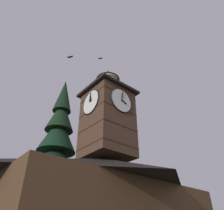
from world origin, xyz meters
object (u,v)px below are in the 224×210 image
building_main (102,205)px  flying_bird_high (101,58)px  pine_tree_behind (53,171)px  moon (84,191)px  clock_tower (107,117)px  flying_bird_low (70,57)px

building_main → flying_bird_high: size_ratio=33.67×
pine_tree_behind → moon: (-17.90, -22.20, 3.46)m
clock_tower → pine_tree_behind: bearing=-71.4°
moon → flying_bird_low: 32.82m
building_main → flying_bird_low: (2.91, -2.88, 15.64)m
moon → flying_bird_low: bearing=52.7°
flying_bird_low → building_main: bearing=135.4°
clock_tower → flying_bird_low: flying_bird_low is taller
clock_tower → flying_bird_low: 9.10m
building_main → clock_tower: (-0.36, 0.08, 7.68)m
building_main → pine_tree_behind: 6.98m
pine_tree_behind → flying_bird_low: flying_bird_low is taller
pine_tree_behind → flying_bird_high: (-1.30, 5.38, 11.76)m
clock_tower → flying_bird_low: bearing=-42.0°
flying_bird_high → building_main: bearing=125.7°
building_main → moon: bearing=-120.1°
clock_tower → moon: 32.31m
building_main → clock_tower: size_ratio=1.62×
building_main → flying_bird_high: bearing=-54.3°
moon → building_main: bearing=59.9°
building_main → moon: (-16.27, -28.04, 6.92)m
flying_bird_high → pine_tree_behind: bearing=-76.4°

